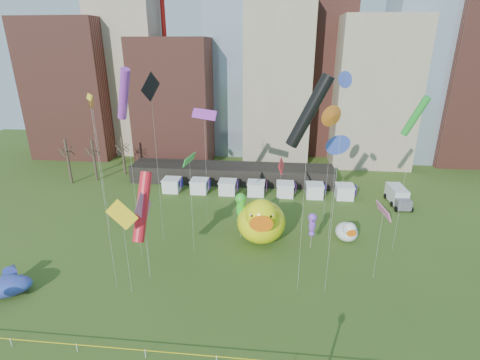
# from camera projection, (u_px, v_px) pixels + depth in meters

# --- Properties ---
(skyline) EXTENTS (101.00, 23.00, 68.00)m
(skyline) POSITION_uv_depth(u_px,v_px,m) (270.00, 60.00, 78.65)
(skyline) COLOR brown
(skyline) RESTS_ON ground
(pavilion) EXTENTS (38.00, 6.00, 3.20)m
(pavilion) POSITION_uv_depth(u_px,v_px,m) (232.00, 174.00, 68.49)
(pavilion) COLOR black
(pavilion) RESTS_ON ground
(vendor_tents) EXTENTS (33.24, 2.80, 2.40)m
(vendor_tents) POSITION_uv_depth(u_px,v_px,m) (256.00, 189.00, 62.60)
(vendor_tents) COLOR white
(vendor_tents) RESTS_ON ground
(bare_trees) EXTENTS (8.44, 6.44, 8.50)m
(bare_trees) POSITION_uv_depth(u_px,v_px,m) (95.00, 159.00, 68.82)
(bare_trees) COLOR #382B21
(bare_trees) RESTS_ON ground
(caution_tape) EXTENTS (50.00, 0.06, 0.90)m
(caution_tape) POSITION_uv_depth(u_px,v_px,m) (216.00, 358.00, 29.33)
(caution_tape) COLOR white
(caution_tape) RESTS_ON ground
(big_duck) EXTENTS (6.70, 8.88, 6.77)m
(big_duck) POSITION_uv_depth(u_px,v_px,m) (261.00, 220.00, 47.00)
(big_duck) COLOR #E8EB0C
(big_duck) RESTS_ON ground
(small_duck) EXTENTS (3.19, 4.09, 3.05)m
(small_duck) POSITION_uv_depth(u_px,v_px,m) (347.00, 231.00, 47.72)
(small_duck) COLOR white
(small_duck) RESTS_ON ground
(seahorse_green) EXTENTS (1.74, 2.02, 6.51)m
(seahorse_green) POSITION_uv_depth(u_px,v_px,m) (240.00, 206.00, 47.28)
(seahorse_green) COLOR silver
(seahorse_green) RESTS_ON ground
(seahorse_purple) EXTENTS (1.38, 1.56, 4.95)m
(seahorse_purple) POSITION_uv_depth(u_px,v_px,m) (312.00, 223.00, 45.15)
(seahorse_purple) COLOR silver
(seahorse_purple) RESTS_ON ground
(whale_inflatable) EXTENTS (6.16, 6.89, 2.42)m
(whale_inflatable) POSITION_uv_depth(u_px,v_px,m) (4.00, 285.00, 37.50)
(whale_inflatable) COLOR #3E348E
(whale_inflatable) RESTS_ON ground
(box_truck) EXTENTS (2.87, 6.50, 2.71)m
(box_truck) POSITION_uv_depth(u_px,v_px,m) (398.00, 196.00, 58.92)
(box_truck) COLOR silver
(box_truck) RESTS_ON ground
(kite_0) EXTENTS (0.87, 4.02, 10.01)m
(kite_0) POSITION_uv_depth(u_px,v_px,m) (281.00, 166.00, 48.15)
(kite_0) COLOR silver
(kite_0) RESTS_ON ground
(kite_1) EXTENTS (0.46, 3.65, 10.65)m
(kite_1) POSITION_uv_depth(u_px,v_px,m) (143.00, 208.00, 37.28)
(kite_1) COLOR silver
(kite_1) RESTS_ON ground
(kite_2) EXTENTS (1.24, 3.16, 21.69)m
(kite_2) POSITION_uv_depth(u_px,v_px,m) (151.00, 89.00, 41.58)
(kite_2) COLOR silver
(kite_2) RESTS_ON ground
(kite_3) EXTENTS (0.90, 3.18, 12.63)m
(kite_3) POSITION_uv_depth(u_px,v_px,m) (189.00, 160.00, 41.57)
(kite_3) COLOR silver
(kite_3) RESTS_ON ground
(kite_4) EXTENTS (3.35, 0.10, 10.73)m
(kite_4) POSITION_uv_depth(u_px,v_px,m) (122.00, 215.00, 35.04)
(kite_4) COLOR silver
(kite_4) RESTS_ON ground
(kite_5) EXTENTS (2.26, 1.42, 14.54)m
(kite_5) POSITION_uv_depth(u_px,v_px,m) (337.00, 145.00, 43.09)
(kite_5) COLOR silver
(kite_5) RESTS_ON ground
(kite_6) EXTENTS (2.15, 2.18, 17.35)m
(kite_6) POSITION_uv_depth(u_px,v_px,m) (333.00, 116.00, 46.07)
(kite_6) COLOR silver
(kite_6) RESTS_ON ground
(kite_7) EXTENTS (3.81, 2.67, 16.68)m
(kite_7) POSITION_uv_depth(u_px,v_px,m) (204.00, 115.00, 46.99)
(kite_7) COLOR silver
(kite_7) RESTS_ON ground
(kite_8) EXTENTS (1.79, 4.33, 12.27)m
(kite_8) POSITION_uv_depth(u_px,v_px,m) (142.00, 207.00, 37.66)
(kite_8) COLOR silver
(kite_8) RESTS_ON ground
(kite_9) EXTENTS (0.87, 3.38, 8.84)m
(kite_9) POSITION_uv_depth(u_px,v_px,m) (383.00, 211.00, 37.55)
(kite_9) COLOR silver
(kite_9) RESTS_ON ground
(kite_10) EXTENTS (3.97, 1.28, 22.35)m
(kite_10) POSITION_uv_depth(u_px,v_px,m) (309.00, 112.00, 31.90)
(kite_10) COLOR silver
(kite_10) RESTS_ON ground
(kite_11) EXTENTS (2.39, 2.72, 19.44)m
(kite_11) POSITION_uv_depth(u_px,v_px,m) (415.00, 116.00, 40.30)
(kite_11) COLOR silver
(kite_11) RESTS_ON ground
(kite_12) EXTENTS (1.22, 1.48, 20.52)m
(kite_12) POSITION_uv_depth(u_px,v_px,m) (90.00, 103.00, 31.75)
(kite_12) COLOR silver
(kite_12) RESTS_ON ground
(kite_13) EXTENTS (0.71, 1.36, 22.50)m
(kite_13) POSITION_uv_depth(u_px,v_px,m) (346.00, 82.00, 30.35)
(kite_13) COLOR silver
(kite_13) RESTS_ON ground
(kite_14) EXTENTS (0.50, 1.47, 18.50)m
(kite_14) POSITION_uv_depth(u_px,v_px,m) (92.00, 103.00, 45.03)
(kite_14) COLOR silver
(kite_14) RESTS_ON ground
(kite_15) EXTENTS (2.99, 3.02, 22.47)m
(kite_15) POSITION_uv_depth(u_px,v_px,m) (124.00, 94.00, 37.77)
(kite_15) COLOR silver
(kite_15) RESTS_ON ground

